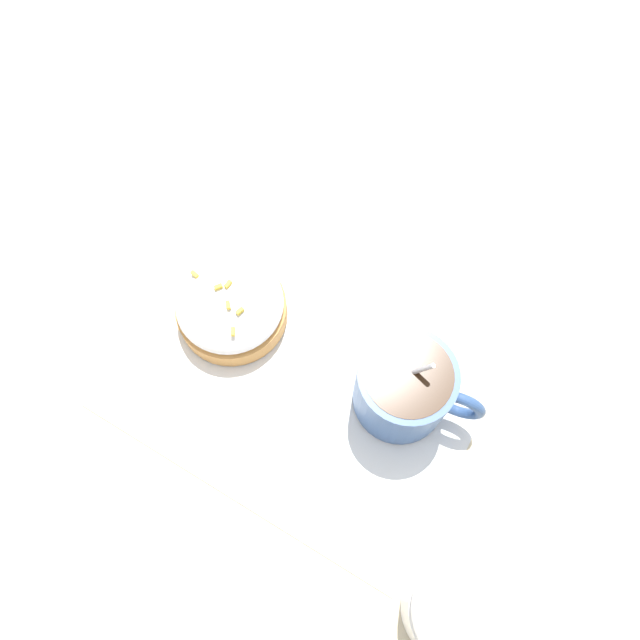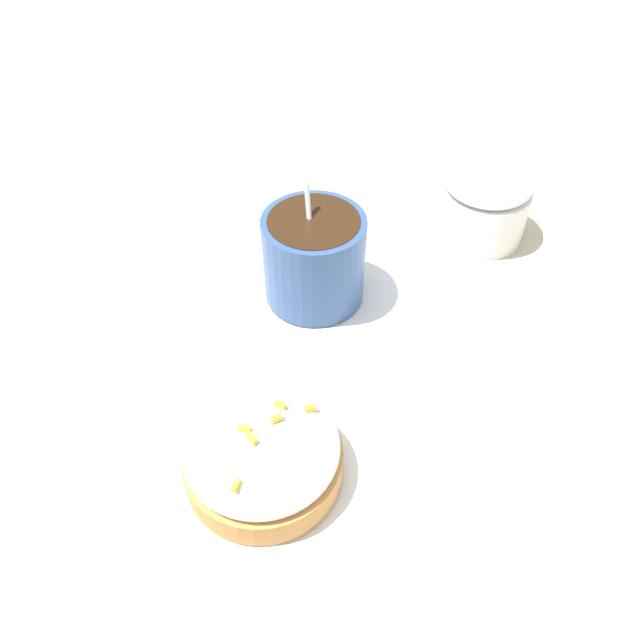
% 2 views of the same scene
% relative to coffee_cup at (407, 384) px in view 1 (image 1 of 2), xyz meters
% --- Properties ---
extents(ground_plane, '(3.00, 3.00, 0.00)m').
position_rel_coffee_cup_xyz_m(ground_plane, '(-0.08, -0.00, -0.04)').
color(ground_plane, '#C6B793').
extents(paper_napkin, '(0.31, 0.29, 0.00)m').
position_rel_coffee_cup_xyz_m(paper_napkin, '(-0.08, -0.00, -0.04)').
color(paper_napkin, white).
rests_on(paper_napkin, ground_plane).
extents(coffee_cup, '(0.11, 0.08, 0.10)m').
position_rel_coffee_cup_xyz_m(coffee_cup, '(0.00, 0.00, 0.00)').
color(coffee_cup, '#335184').
rests_on(coffee_cup, paper_napkin).
extents(frosted_pastry, '(0.10, 0.10, 0.05)m').
position_rel_coffee_cup_xyz_m(frosted_pastry, '(-0.17, -0.01, -0.02)').
color(frosted_pastry, '#C18442').
rests_on(frosted_pastry, paper_napkin).
extents(sugar_bowl, '(0.08, 0.08, 0.07)m').
position_rel_coffee_cup_xyz_m(sugar_bowl, '(0.11, -0.13, -0.01)').
color(sugar_bowl, white).
rests_on(sugar_bowl, ground_plane).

